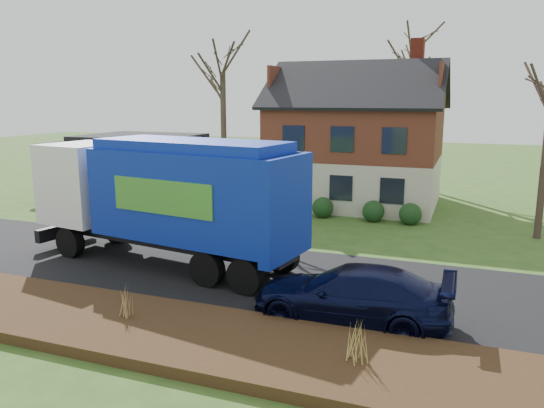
% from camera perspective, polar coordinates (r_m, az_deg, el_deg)
% --- Properties ---
extents(ground, '(120.00, 120.00, 0.00)m').
position_cam_1_polar(ground, '(19.17, -5.78, -7.18)').
color(ground, '#2C501A').
rests_on(ground, ground).
extents(road, '(80.00, 7.00, 0.02)m').
position_cam_1_polar(road, '(19.17, -5.78, -7.15)').
color(road, black).
rests_on(road, ground).
extents(mulch_verge, '(80.00, 3.50, 0.30)m').
position_cam_1_polar(mulch_verge, '(14.89, -15.09, -12.54)').
color(mulch_verge, black).
rests_on(mulch_verge, ground).
extents(main_house, '(12.95, 8.95, 9.26)m').
position_cam_1_polar(main_house, '(30.95, 8.20, 7.48)').
color(main_house, beige).
rests_on(main_house, ground).
extents(ranch_house, '(9.80, 8.20, 3.70)m').
position_cam_1_polar(ranch_house, '(35.77, -13.90, 4.22)').
color(ranch_house, maroon).
rests_on(ranch_house, ground).
extents(garbage_truck, '(11.16, 4.56, 4.65)m').
position_cam_1_polar(garbage_truck, '(19.54, -11.13, 1.13)').
color(garbage_truck, black).
rests_on(garbage_truck, ground).
extents(silver_sedan, '(4.25, 2.96, 1.33)m').
position_cam_1_polar(silver_sedan, '(23.09, -4.69, -2.22)').
color(silver_sedan, '#A1A4A8').
rests_on(silver_sedan, ground).
extents(navy_wagon, '(5.46, 2.27, 1.58)m').
position_cam_1_polar(navy_wagon, '(14.88, 8.48, -9.62)').
color(navy_wagon, black).
rests_on(navy_wagon, ground).
extents(tree_front_west, '(3.47, 3.47, 10.31)m').
position_cam_1_polar(tree_front_west, '(29.48, -5.38, 16.04)').
color(tree_front_west, '#433928').
rests_on(tree_front_west, ground).
extents(tree_back, '(3.85, 3.85, 12.18)m').
position_cam_1_polar(tree_back, '(38.44, 15.01, 17.11)').
color(tree_back, '#433628').
rests_on(tree_back, ground).
extents(grass_clump_mid, '(0.32, 0.26, 0.88)m').
position_cam_1_polar(grass_clump_mid, '(14.83, -15.67, -10.20)').
color(grass_clump_mid, '#A97F4A').
rests_on(grass_clump_mid, mulch_verge).
extents(grass_clump_east, '(0.38, 0.32, 0.96)m').
position_cam_1_polar(grass_clump_east, '(12.32, 9.48, -14.33)').
color(grass_clump_east, '#A49448').
rests_on(grass_clump_east, mulch_verge).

